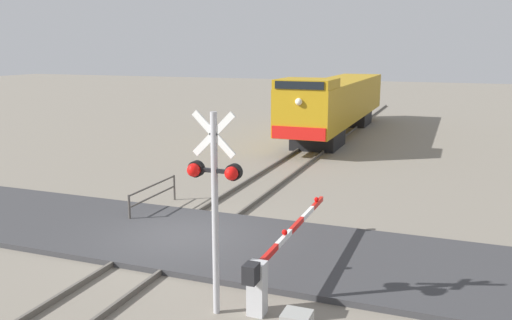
% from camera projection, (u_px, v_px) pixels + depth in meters
% --- Properties ---
extents(ground_plane, '(160.00, 160.00, 0.00)m').
position_uv_depth(ground_plane, '(182.00, 240.00, 15.79)').
color(ground_plane, gray).
extents(rail_track_left, '(0.08, 80.00, 0.15)m').
position_uv_depth(rail_track_left, '(161.00, 234.00, 16.03)').
color(rail_track_left, '#59544C').
rests_on(rail_track_left, ground_plane).
extents(rail_track_right, '(0.08, 80.00, 0.15)m').
position_uv_depth(rail_track_right, '(204.00, 240.00, 15.53)').
color(rail_track_right, '#59544C').
rests_on(rail_track_right, ground_plane).
extents(road_surface, '(36.00, 4.85, 0.16)m').
position_uv_depth(road_surface, '(182.00, 237.00, 15.78)').
color(road_surface, '#38383A').
rests_on(road_surface, ground_plane).
extents(locomotive, '(2.93, 18.09, 4.02)m').
position_uv_depth(locomotive, '(337.00, 102.00, 34.39)').
color(locomotive, black).
rests_on(locomotive, ground_plane).
extents(crossing_signal, '(1.18, 0.33, 4.36)m').
position_uv_depth(crossing_signal, '(214.00, 190.00, 10.87)').
color(crossing_signal, '#ADADB2').
rests_on(crossing_signal, ground_plane).
extents(crossing_gate, '(0.36, 6.07, 1.28)m').
position_uv_depth(crossing_gate, '(270.00, 265.00, 11.96)').
color(crossing_gate, silver).
rests_on(crossing_gate, ground_plane).
extents(guard_railing, '(0.08, 2.99, 0.95)m').
position_uv_depth(guard_railing, '(153.00, 193.00, 18.49)').
color(guard_railing, '#4C4742').
rests_on(guard_railing, ground_plane).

